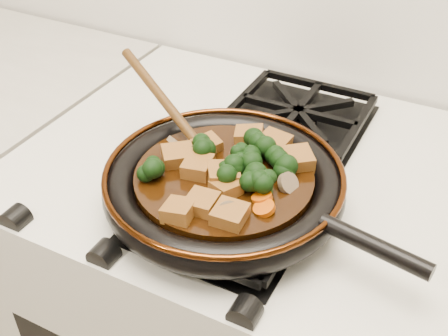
% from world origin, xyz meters
% --- Properties ---
extents(burner_grate_front, '(0.23, 0.23, 0.03)m').
position_xyz_m(burner_grate_front, '(0.00, 1.55, 0.91)').
color(burner_grate_front, black).
rests_on(burner_grate_front, stove).
extents(burner_grate_back, '(0.23, 0.23, 0.03)m').
position_xyz_m(burner_grate_back, '(0.00, 1.83, 0.91)').
color(burner_grate_back, black).
rests_on(burner_grate_back, stove).
extents(skillet, '(0.46, 0.33, 0.05)m').
position_xyz_m(skillet, '(-0.01, 1.57, 0.94)').
color(skillet, black).
rests_on(skillet, burner_grate_front).
extents(braising_sauce, '(0.25, 0.25, 0.02)m').
position_xyz_m(braising_sauce, '(-0.01, 1.57, 0.95)').
color(braising_sauce, black).
rests_on(braising_sauce, skillet).
extents(tofu_cube_0, '(0.04, 0.05, 0.03)m').
position_xyz_m(tofu_cube_0, '(0.03, 1.66, 0.97)').
color(tofu_cube_0, brown).
rests_on(tofu_cube_0, braising_sauce).
extents(tofu_cube_1, '(0.05, 0.05, 0.03)m').
position_xyz_m(tofu_cube_1, '(-0.01, 1.66, 0.97)').
color(tofu_cube_1, brown).
rests_on(tofu_cube_1, braising_sauce).
extents(tofu_cube_2, '(0.05, 0.05, 0.03)m').
position_xyz_m(tofu_cube_2, '(-0.06, 1.61, 0.97)').
color(tofu_cube_2, brown).
rests_on(tofu_cube_2, braising_sauce).
extents(tofu_cube_3, '(0.04, 0.04, 0.02)m').
position_xyz_m(tofu_cube_3, '(0.03, 1.66, 0.97)').
color(tofu_cube_3, brown).
rests_on(tofu_cube_3, braising_sauce).
extents(tofu_cube_4, '(0.04, 0.04, 0.02)m').
position_xyz_m(tofu_cube_4, '(-0.00, 1.49, 0.97)').
color(tofu_cube_4, brown).
rests_on(tofu_cube_4, braising_sauce).
extents(tofu_cube_5, '(0.06, 0.06, 0.03)m').
position_xyz_m(tofu_cube_5, '(-0.00, 1.56, 0.97)').
color(tofu_cube_5, brown).
rests_on(tofu_cube_5, braising_sauce).
extents(tofu_cube_6, '(0.06, 0.06, 0.03)m').
position_xyz_m(tofu_cube_6, '(-0.08, 1.57, 0.97)').
color(tofu_cube_6, brown).
rests_on(tofu_cube_6, braising_sauce).
extents(tofu_cube_7, '(0.04, 0.04, 0.02)m').
position_xyz_m(tofu_cube_7, '(0.04, 1.49, 0.97)').
color(tofu_cube_7, brown).
rests_on(tofu_cube_7, braising_sauce).
extents(tofu_cube_8, '(0.06, 0.06, 0.03)m').
position_xyz_m(tofu_cube_8, '(0.07, 1.64, 0.97)').
color(tofu_cube_8, brown).
rests_on(tofu_cube_8, braising_sauce).
extents(tofu_cube_9, '(0.05, 0.05, 0.03)m').
position_xyz_m(tofu_cube_9, '(0.01, 1.54, 0.97)').
color(tofu_cube_9, brown).
rests_on(tofu_cube_9, braising_sauce).
extents(tofu_cube_10, '(0.04, 0.04, 0.03)m').
position_xyz_m(tofu_cube_10, '(-0.02, 1.47, 0.97)').
color(tofu_cube_10, brown).
rests_on(tofu_cube_10, braising_sauce).
extents(tofu_cube_11, '(0.05, 0.05, 0.02)m').
position_xyz_m(tofu_cube_11, '(-0.04, 1.56, 0.97)').
color(tofu_cube_11, brown).
rests_on(tofu_cube_11, braising_sauce).
extents(broccoli_floret_0, '(0.09, 0.08, 0.07)m').
position_xyz_m(broccoli_floret_0, '(0.04, 1.56, 0.97)').
color(broccoli_floret_0, black).
rests_on(broccoli_floret_0, braising_sauce).
extents(broccoli_floret_1, '(0.09, 0.08, 0.06)m').
position_xyz_m(broccoli_floret_1, '(0.05, 1.61, 0.97)').
color(broccoli_floret_1, black).
rests_on(broccoli_floret_1, braising_sauce).
extents(broccoli_floret_2, '(0.07, 0.07, 0.07)m').
position_xyz_m(broccoli_floret_2, '(-0.10, 1.52, 0.97)').
color(broccoli_floret_2, black).
rests_on(broccoli_floret_2, braising_sauce).
extents(broccoli_floret_3, '(0.08, 0.08, 0.06)m').
position_xyz_m(broccoli_floret_3, '(0.01, 1.58, 0.97)').
color(broccoli_floret_3, black).
rests_on(broccoli_floret_3, braising_sauce).
extents(broccoli_floret_4, '(0.09, 0.08, 0.07)m').
position_xyz_m(broccoli_floret_4, '(0.00, 1.61, 0.97)').
color(broccoli_floret_4, black).
rests_on(broccoli_floret_4, braising_sauce).
extents(broccoli_floret_5, '(0.08, 0.08, 0.07)m').
position_xyz_m(broccoli_floret_5, '(0.00, 1.56, 0.97)').
color(broccoli_floret_5, black).
rests_on(broccoli_floret_5, braising_sauce).
extents(broccoli_floret_6, '(0.06, 0.07, 0.07)m').
position_xyz_m(broccoli_floret_6, '(0.06, 1.56, 0.97)').
color(broccoli_floret_6, black).
rests_on(broccoli_floret_6, braising_sauce).
extents(broccoli_floret_7, '(0.06, 0.07, 0.06)m').
position_xyz_m(broccoli_floret_7, '(0.01, 1.63, 0.97)').
color(broccoli_floret_7, black).
rests_on(broccoli_floret_7, braising_sauce).
extents(broccoli_floret_8, '(0.07, 0.07, 0.06)m').
position_xyz_m(broccoli_floret_8, '(-0.06, 1.59, 0.97)').
color(broccoli_floret_8, black).
rests_on(broccoli_floret_8, braising_sauce).
extents(carrot_coin_0, '(0.03, 0.03, 0.02)m').
position_xyz_m(carrot_coin_0, '(0.02, 1.66, 0.96)').
color(carrot_coin_0, '#C64C05').
rests_on(carrot_coin_0, braising_sauce).
extents(carrot_coin_1, '(0.03, 0.03, 0.02)m').
position_xyz_m(carrot_coin_1, '(0.07, 1.53, 0.96)').
color(carrot_coin_1, '#C64C05').
rests_on(carrot_coin_1, braising_sauce).
extents(carrot_coin_2, '(0.03, 0.03, 0.02)m').
position_xyz_m(carrot_coin_2, '(0.06, 1.54, 0.96)').
color(carrot_coin_2, '#C64C05').
rests_on(carrot_coin_2, braising_sauce).
extents(carrot_coin_3, '(0.03, 0.03, 0.02)m').
position_xyz_m(carrot_coin_3, '(-0.07, 1.62, 0.96)').
color(carrot_coin_3, '#C64C05').
rests_on(carrot_coin_3, braising_sauce).
extents(carrot_coin_4, '(0.03, 0.03, 0.02)m').
position_xyz_m(carrot_coin_4, '(-0.08, 1.61, 0.96)').
color(carrot_coin_4, '#C64C05').
rests_on(carrot_coin_4, braising_sauce).
extents(mushroom_slice_0, '(0.04, 0.04, 0.03)m').
position_xyz_m(mushroom_slice_0, '(0.04, 1.49, 0.97)').
color(mushroom_slice_0, brown).
rests_on(mushroom_slice_0, braising_sauce).
extents(mushroom_slice_1, '(0.03, 0.04, 0.03)m').
position_xyz_m(mushroom_slice_1, '(0.08, 1.58, 0.97)').
color(mushroom_slice_1, brown).
rests_on(mushroom_slice_1, braising_sauce).
extents(mushroom_slice_2, '(0.05, 0.04, 0.03)m').
position_xyz_m(mushroom_slice_2, '(-0.10, 1.59, 0.97)').
color(mushroom_slice_2, brown).
rests_on(mushroom_slice_2, braising_sauce).
extents(wooden_spoon, '(0.14, 0.09, 0.22)m').
position_xyz_m(wooden_spoon, '(-0.12, 1.63, 0.98)').
color(wooden_spoon, '#462B0F').
rests_on(wooden_spoon, braising_sauce).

